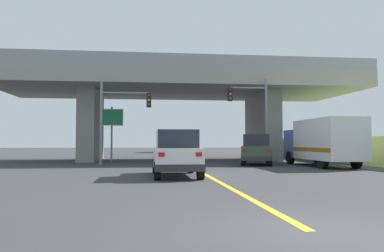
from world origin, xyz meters
TOP-DOWN VIEW (x-y plane):
  - ground at (0.00, 26.41)m, footprint 160.00×160.00m
  - overpass_bridge at (0.00, 26.41)m, footprint 29.02×10.99m
  - lane_divider_stripe at (0.00, 11.89)m, footprint 0.20×23.77m
  - suv_lead at (-1.43, 10.87)m, footprint 1.98×4.66m
  - suv_crossing at (4.57, 19.04)m, footprint 3.02×4.73m
  - box_truck at (8.20, 16.86)m, footprint 2.33×7.35m
  - traffic_signal_nearside at (4.83, 20.48)m, footprint 2.87×0.36m
  - traffic_signal_farside at (-4.58, 20.19)m, footprint 3.41×0.36m
  - highway_sign at (-5.33, 23.63)m, footprint 1.73×0.17m
  - semi_truck_distant at (0.54, 52.45)m, footprint 2.33×6.65m

SIDE VIEW (x-z plane):
  - ground at x=0.00m, z-range 0.00..0.00m
  - lane_divider_stripe at x=0.00m, z-range 0.00..0.01m
  - suv_crossing at x=4.57m, z-range 0.00..2.02m
  - suv_lead at x=-1.43m, z-range 0.00..2.02m
  - box_truck at x=8.20m, z-range 0.10..3.00m
  - semi_truck_distant at x=0.54m, z-range 0.07..3.20m
  - highway_sign at x=-5.33m, z-range 0.97..5.16m
  - traffic_signal_farside at x=-4.58m, z-range 0.75..6.30m
  - traffic_signal_nearside at x=4.83m, z-range 0.81..6.80m
  - overpass_bridge at x=0.00m, z-range 1.74..9.56m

